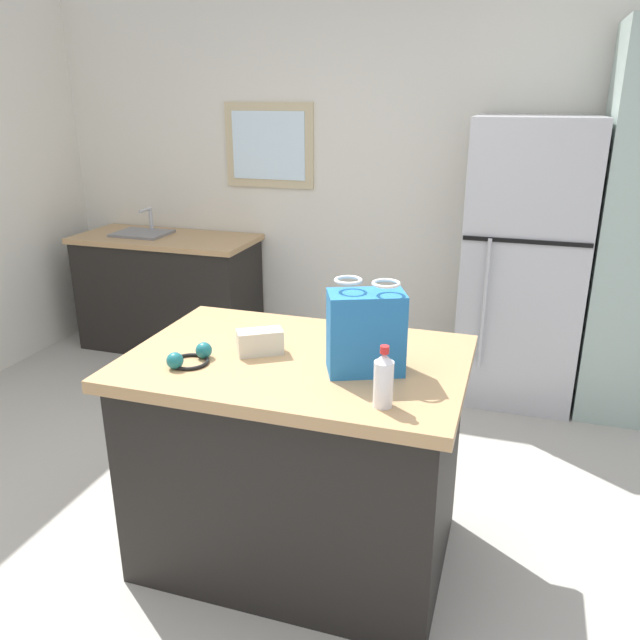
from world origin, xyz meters
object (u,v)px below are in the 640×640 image
object	(u,v)px
refrigerator	(523,264)
shopping_bag	(366,332)
tall_cabinet	(636,230)
kitchen_island	(298,457)
bottle	(384,380)
small_box	(260,342)
ear_defenders	(190,358)

from	to	relation	value
refrigerator	shopping_bag	world-z (taller)	refrigerator
tall_cabinet	kitchen_island	bearing A→B (deg)	-126.74
shopping_bag	bottle	xyz separation A→B (m)	(0.12, -0.25, -0.06)
kitchen_island	small_box	world-z (taller)	small_box
refrigerator	bottle	distance (m)	2.27
bottle	tall_cabinet	bearing A→B (deg)	65.36
refrigerator	tall_cabinet	distance (m)	0.66
small_box	ear_defenders	world-z (taller)	small_box
tall_cabinet	bottle	world-z (taller)	tall_cabinet
shopping_bag	ear_defenders	distance (m)	0.68
kitchen_island	refrigerator	world-z (taller)	refrigerator
shopping_bag	bottle	bearing A→B (deg)	-63.97
small_box	bottle	world-z (taller)	bottle
tall_cabinet	refrigerator	bearing A→B (deg)	-179.97
kitchen_island	tall_cabinet	bearing A→B (deg)	53.26
tall_cabinet	ear_defenders	distance (m)	2.78
refrigerator	shopping_bag	bearing A→B (deg)	-105.19
bottle	ear_defenders	bearing A→B (deg)	171.13
tall_cabinet	small_box	size ratio (longest dim) A/B	12.84
shopping_bag	small_box	world-z (taller)	shopping_bag
kitchen_island	shopping_bag	size ratio (longest dim) A/B	3.75
refrigerator	small_box	bearing A→B (deg)	-116.69
kitchen_island	ear_defenders	size ratio (longest dim) A/B	6.66
bottle	ear_defenders	xyz separation A→B (m)	(-0.78, 0.12, -0.07)
kitchen_island	shopping_bag	world-z (taller)	shopping_bag
small_box	tall_cabinet	bearing A→B (deg)	50.74
bottle	refrigerator	bearing A→B (deg)	79.51
small_box	shopping_bag	bearing A→B (deg)	-5.20
tall_cabinet	shopping_bag	bearing A→B (deg)	-120.11
refrigerator	tall_cabinet	size ratio (longest dim) A/B	0.78
refrigerator	small_box	world-z (taller)	refrigerator
kitchen_island	refrigerator	xyz separation A→B (m)	(0.82, 1.92, 0.42)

